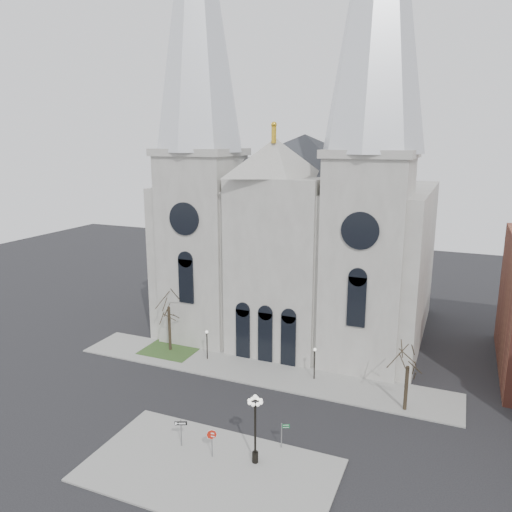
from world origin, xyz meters
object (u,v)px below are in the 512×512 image
at_px(stop_sign, 212,437).
at_px(globe_lamp, 255,420).
at_px(one_way_sign, 181,428).
at_px(street_name_sign, 283,433).

distance_m(stop_sign, globe_lamp, 3.75).
height_order(stop_sign, globe_lamp, globe_lamp).
xyz_separation_m(one_way_sign, street_name_sign, (7.29, 2.83, -0.26)).
relative_size(stop_sign, globe_lamp, 0.41).
height_order(globe_lamp, street_name_sign, globe_lamp).
relative_size(one_way_sign, street_name_sign, 1.07).
relative_size(globe_lamp, street_name_sign, 2.64).
relative_size(stop_sign, one_way_sign, 1.02).
bearing_deg(one_way_sign, stop_sign, -28.94).
bearing_deg(globe_lamp, one_way_sign, -176.79).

